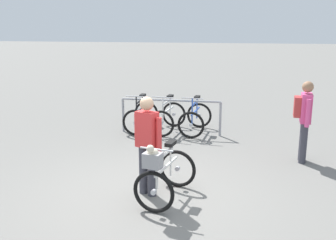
{
  "coord_description": "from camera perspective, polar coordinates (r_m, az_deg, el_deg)",
  "views": [
    {
      "loc": [
        1.12,
        -5.96,
        2.84
      ],
      "look_at": [
        0.14,
        1.12,
        1.0
      ],
      "focal_mm": 42.82,
      "sensor_mm": 36.0,
      "label": 1
    }
  ],
  "objects": [
    {
      "name": "bike_rack_rail",
      "position": [
        9.92,
        0.4,
        1.61
      ],
      "size": [
        2.51,
        0.14,
        0.88
      ],
      "color": "#99999E",
      "rests_on": "ground"
    },
    {
      "name": "ground_plane",
      "position": [
        6.7,
        -2.54,
        -10.68
      ],
      "size": [
        80.0,
        80.0,
        0.0
      ],
      "primitive_type": "plane",
      "color": "slate"
    },
    {
      "name": "racked_bike_white",
      "position": [
        10.17,
        -0.02,
        0.37
      ],
      "size": [
        0.84,
        1.2,
        0.97
      ],
      "color": "black",
      "rests_on": "ground"
    },
    {
      "name": "racked_bike_blue",
      "position": [
        10.08,
        3.9,
        0.21
      ],
      "size": [
        0.8,
        1.17,
        0.97
      ],
      "color": "black",
      "rests_on": "ground"
    },
    {
      "name": "pedestrian_with_backpack",
      "position": [
        8.34,
        18.82,
        0.47
      ],
      "size": [
        0.36,
        0.53,
        1.64
      ],
      "color": "#383842",
      "rests_on": "ground"
    },
    {
      "name": "featured_bicycle",
      "position": [
        6.28,
        -0.66,
        -7.58
      ],
      "size": [
        0.9,
        1.25,
        1.09
      ],
      "color": "black",
      "rests_on": "ground"
    },
    {
      "name": "person_with_featured_bike",
      "position": [
        6.42,
        -2.96,
        -3.1
      ],
      "size": [
        0.48,
        0.33,
        1.64
      ],
      "color": "#383842",
      "rests_on": "ground"
    },
    {
      "name": "racked_bike_black",
      "position": [
        10.31,
        -3.86,
        0.53
      ],
      "size": [
        0.75,
        1.13,
        0.97
      ],
      "color": "black",
      "rests_on": "ground"
    }
  ]
}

